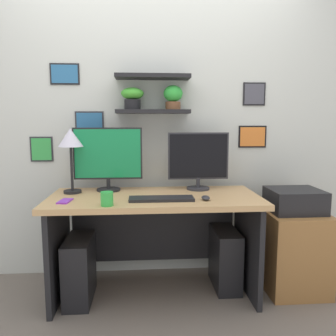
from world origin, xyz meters
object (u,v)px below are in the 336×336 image
(drawer_cabinet, at_px, (292,250))
(computer_tower_left, at_px, (79,269))
(cell_phone, at_px, (65,201))
(monitor_left, at_px, (108,157))
(monitor_right, at_px, (198,159))
(keyboard, at_px, (161,199))
(printer, at_px, (295,200))
(computer_tower_right, at_px, (225,258))
(desk, at_px, (155,222))
(computer_mouse, at_px, (206,198))
(desk_lamp, at_px, (71,142))
(coffee_mug, at_px, (107,199))

(drawer_cabinet, height_order, computer_tower_left, drawer_cabinet)
(cell_phone, bearing_deg, monitor_left, 62.26)
(monitor_right, distance_m, keyboard, 0.53)
(monitor_right, relative_size, cell_phone, 3.39)
(printer, bearing_deg, computer_tower_right, 172.97)
(desk, xyz_separation_m, cell_phone, (-0.60, -0.20, 0.22))
(monitor_right, relative_size, printer, 1.25)
(computer_mouse, relative_size, desk_lamp, 0.19)
(desk, relative_size, computer_tower_left, 3.30)
(drawer_cabinet, height_order, computer_tower_right, drawer_cabinet)
(desk, relative_size, cell_phone, 10.80)
(coffee_mug, height_order, computer_tower_left, coffee_mug)
(desk, height_order, monitor_right, monitor_right)
(monitor_right, bearing_deg, drawer_cabinet, -15.69)
(desk, xyz_separation_m, desk_lamp, (-0.61, 0.09, 0.59))
(printer, bearing_deg, coffee_mug, -167.97)
(monitor_left, xyz_separation_m, computer_tower_left, (-0.19, -0.26, -0.78))
(computer_tower_left, relative_size, computer_tower_right, 1.01)
(monitor_left, height_order, coffee_mug, monitor_left)
(keyboard, distance_m, computer_mouse, 0.30)
(desk_lamp, height_order, computer_tower_left, desk_lamp)
(computer_tower_left, distance_m, computer_tower_right, 1.10)
(desk, height_order, computer_tower_right, desk)
(monitor_right, relative_size, computer_tower_left, 1.03)
(computer_tower_right, bearing_deg, desk, -176.94)
(drawer_cabinet, relative_size, computer_tower_right, 1.34)
(coffee_mug, xyz_separation_m, drawer_cabinet, (1.37, 0.29, -0.49))
(monitor_left, distance_m, drawer_cabinet, 1.58)
(desk_lamp, bearing_deg, drawer_cabinet, -4.22)
(desk, xyz_separation_m, monitor_left, (-0.35, 0.16, 0.48))
(keyboard, height_order, printer, printer)
(desk, bearing_deg, computer_tower_left, -169.88)
(computer_mouse, distance_m, cell_phone, 0.95)
(desk_lamp, bearing_deg, monitor_right, 4.45)
(keyboard, height_order, computer_tower_left, keyboard)
(computer_mouse, relative_size, computer_tower_left, 0.20)
(printer, bearing_deg, computer_tower_left, -177.71)
(desk_lamp, distance_m, drawer_cabinet, 1.86)
(computer_tower_left, bearing_deg, keyboard, -9.48)
(desk_lamp, bearing_deg, cell_phone, -88.40)
(computer_mouse, bearing_deg, desk_lamp, 162.43)
(printer, relative_size, computer_tower_right, 0.84)
(computer_mouse, relative_size, printer, 0.24)
(monitor_left, relative_size, computer_tower_left, 1.14)
(desk_lamp, xyz_separation_m, printer, (1.66, -0.12, -0.44))
(computer_mouse, bearing_deg, desk, 148.19)
(monitor_left, bearing_deg, monitor_right, -0.01)
(monitor_right, xyz_separation_m, computer_mouse, (-0.01, -0.38, -0.22))
(cell_phone, bearing_deg, coffee_mug, -16.48)
(desk, height_order, desk_lamp, desk_lamp)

